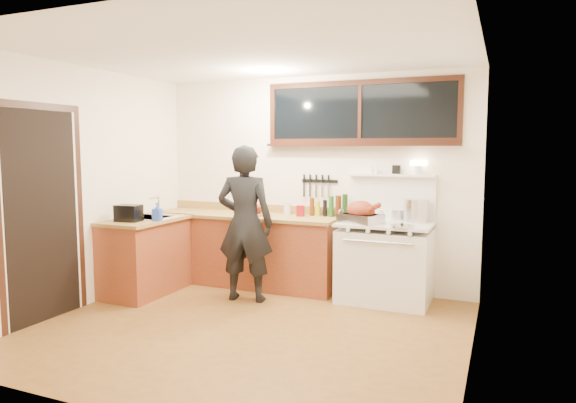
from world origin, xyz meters
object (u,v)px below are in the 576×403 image
at_px(vintage_stove, 385,260).
at_px(man, 245,223).
at_px(cutting_board, 255,211).
at_px(roast_turkey, 361,214).

bearing_deg(vintage_stove, man, -158.70).
distance_m(man, cutting_board, 0.61).
distance_m(vintage_stove, roast_turkey, 0.61).
height_order(vintage_stove, cutting_board, vintage_stove).
bearing_deg(roast_turkey, cutting_board, 174.13).
height_order(vintage_stove, man, man).
xyz_separation_m(vintage_stove, cutting_board, (-1.64, 0.00, 0.49)).
relative_size(cutting_board, roast_turkey, 0.94).
bearing_deg(cutting_board, man, -73.62).
xyz_separation_m(man, roast_turkey, (1.22, 0.43, 0.12)).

